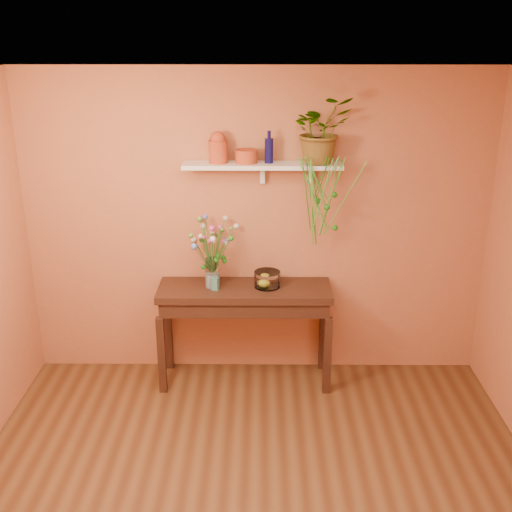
# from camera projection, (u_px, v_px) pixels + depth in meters

# --- Properties ---
(room) EXTENTS (4.04, 4.04, 2.70)m
(room) POSITION_uv_depth(u_px,v_px,m) (254.00, 334.00, 3.47)
(room) COLOR brown
(room) RESTS_ON ground
(sideboard) EXTENTS (1.48, 0.47, 0.90)m
(sideboard) POSITION_uv_depth(u_px,v_px,m) (245.00, 301.00, 5.30)
(sideboard) COLOR #3A1D13
(sideboard) RESTS_ON ground
(wall_shelf) EXTENTS (1.30, 0.24, 0.19)m
(wall_shelf) POSITION_uv_depth(u_px,v_px,m) (264.00, 166.00, 5.03)
(wall_shelf) COLOR white
(wall_shelf) RESTS_ON room
(terracotta_jug) EXTENTS (0.19, 0.19, 0.26)m
(terracotta_jug) POSITION_uv_depth(u_px,v_px,m) (218.00, 148.00, 4.99)
(terracotta_jug) COLOR #B03F1C
(terracotta_jug) RESTS_ON wall_shelf
(terracotta_pot) EXTENTS (0.20, 0.20, 0.11)m
(terracotta_pot) POSITION_uv_depth(u_px,v_px,m) (246.00, 156.00, 5.01)
(terracotta_pot) COLOR #B03F1C
(terracotta_pot) RESTS_ON wall_shelf
(blue_bottle) EXTENTS (0.09, 0.09, 0.26)m
(blue_bottle) POSITION_uv_depth(u_px,v_px,m) (269.00, 150.00, 5.00)
(blue_bottle) COLOR #0C0A3A
(blue_bottle) RESTS_ON wall_shelf
(spider_plant) EXTENTS (0.60, 0.56, 0.53)m
(spider_plant) POSITION_uv_depth(u_px,v_px,m) (321.00, 130.00, 4.95)
(spider_plant) COLOR #1F6713
(spider_plant) RESTS_ON wall_shelf
(plant_fronds) EXTENTS (0.53, 0.29, 0.77)m
(plant_fronds) POSITION_uv_depth(u_px,v_px,m) (324.00, 199.00, 4.99)
(plant_fronds) COLOR #1F6713
(plant_fronds) RESTS_ON wall_shelf
(glass_vase) EXTENTS (0.12, 0.12, 0.25)m
(glass_vase) POSITION_uv_depth(u_px,v_px,m) (212.00, 275.00, 5.23)
(glass_vase) COLOR white
(glass_vase) RESTS_ON sideboard
(bouquet) EXTENTS (0.40, 0.49, 0.50)m
(bouquet) POSITION_uv_depth(u_px,v_px,m) (212.00, 240.00, 5.12)
(bouquet) COLOR #386B28
(bouquet) RESTS_ON glass_vase
(glass_bowl) EXTENTS (0.22, 0.22, 0.13)m
(glass_bowl) POSITION_uv_depth(u_px,v_px,m) (267.00, 280.00, 5.25)
(glass_bowl) COLOR white
(glass_bowl) RESTS_ON sideboard
(lemon) EXTENTS (0.07, 0.07, 0.07)m
(lemon) POSITION_uv_depth(u_px,v_px,m) (265.00, 282.00, 5.26)
(lemon) COLOR #FDF83B
(lemon) RESTS_ON glass_bowl
(carton) EXTENTS (0.07, 0.06, 0.11)m
(carton) POSITION_uv_depth(u_px,v_px,m) (215.00, 284.00, 5.19)
(carton) COLOR #386885
(carton) RESTS_ON sideboard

